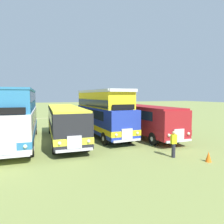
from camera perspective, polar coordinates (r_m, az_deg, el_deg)
The scene contains 8 objects.
ground_plane at distance 18.76m, azimuth -18.82°, elevation -7.87°, with size 200.00×200.00×0.00m, color olive.
bus_third_in_row at distance 18.34m, azimuth -24.86°, elevation -0.51°, with size 2.80×11.58×4.49m.
bus_fourth_in_row at distance 18.42m, azimuth -13.11°, elevation -2.42°, with size 2.85×11.47×2.99m.
bus_fifth_in_row at distance 19.81m, azimuth -2.61°, elevation -0.07°, with size 3.12×10.08×4.52m.
bus_sixth_in_row at distance 20.66m, azimuth 7.98°, elevation -1.58°, with size 2.80×11.64×2.99m.
cone_near_end at distance 13.80m, azimuth 25.49°, elevation -11.29°, with size 0.36×0.36×0.62m, color orange.
marshal_person at distance 13.78m, azimuth 16.93°, elevation -8.58°, with size 0.36×0.24×1.73m.
rope_fence_line at distance 28.75m, azimuth -19.40°, elevation -2.14°, with size 24.79×0.08×1.05m.
Camera 1 is at (-0.39, -18.32, 4.01)m, focal length 32.52 mm.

